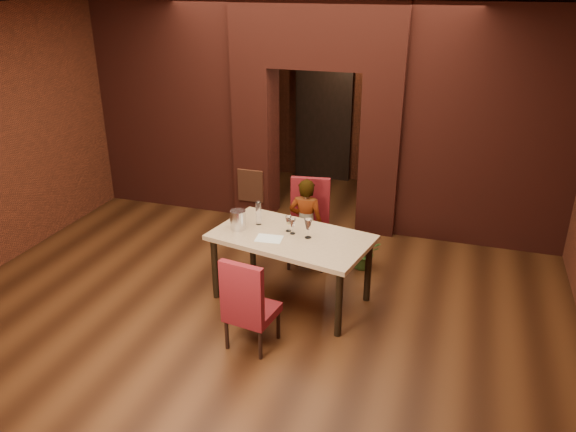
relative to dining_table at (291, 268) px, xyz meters
name	(u,v)px	position (x,y,z in m)	size (l,w,h in m)	color
floor	(273,281)	(-0.34, 0.31, -0.41)	(8.00, 8.00, 0.00)	#412210
ceiling	(269,6)	(-0.34, 0.31, 2.79)	(7.00, 8.00, 0.04)	silver
wall_back	(347,92)	(-0.34, 4.31, 1.19)	(7.00, 0.04, 3.20)	maroon
wall_front	(5,383)	(-0.34, -3.69, 1.19)	(7.00, 0.04, 3.20)	maroon
wall_left	(18,132)	(-3.84, 0.31, 1.19)	(0.04, 8.00, 3.20)	maroon
pillar_left	(257,142)	(-1.29, 2.31, 0.74)	(0.55, 0.55, 2.30)	maroon
pillar_right	(381,154)	(0.61, 2.31, 0.74)	(0.55, 0.55, 2.30)	maroon
lintel	(319,34)	(-0.34, 2.31, 2.34)	(2.45, 0.55, 0.90)	maroon
wing_wall_left	(171,107)	(-2.70, 2.31, 1.19)	(2.27, 0.35, 3.20)	maroon
wing_wall_right	(490,131)	(2.02, 2.31, 1.19)	(2.27, 0.35, 3.20)	maroon
vent_panel	(250,186)	(-1.29, 2.02, 0.14)	(0.40, 0.03, 0.50)	#AA5431
rear_door	(324,122)	(-0.74, 4.25, 0.64)	(0.90, 0.08, 2.10)	black
rear_door_frame	(323,123)	(-0.74, 4.21, 0.64)	(1.02, 0.04, 2.22)	black
dining_table	(291,268)	(0.00, 0.00, 0.00)	(1.74, 0.98, 0.81)	tan
chair_far	(308,224)	(-0.06, 0.90, 0.15)	(0.51, 0.51, 1.11)	maroon
chair_near	(252,301)	(-0.11, -0.95, 0.10)	(0.46, 0.46, 1.01)	maroon
person_seated	(306,224)	(-0.07, 0.83, 0.19)	(0.44, 0.29, 1.20)	silver
wine_glass_a	(288,224)	(-0.07, 0.10, 0.50)	(0.07, 0.07, 0.18)	white
wine_glass_b	(292,226)	(0.00, 0.05, 0.50)	(0.07, 0.07, 0.18)	white
wine_glass_c	(308,229)	(0.19, 0.00, 0.52)	(0.09, 0.09, 0.22)	white
tasting_sheet	(269,239)	(-0.21, -0.16, 0.41)	(0.29, 0.21, 0.00)	silver
wine_bucket	(238,220)	(-0.63, -0.01, 0.52)	(0.18, 0.18, 0.22)	silver
water_bottle	(258,213)	(-0.46, 0.18, 0.55)	(0.07, 0.07, 0.29)	white
potted_plant	(364,251)	(0.66, 1.01, -0.17)	(0.42, 0.36, 0.46)	#315A21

